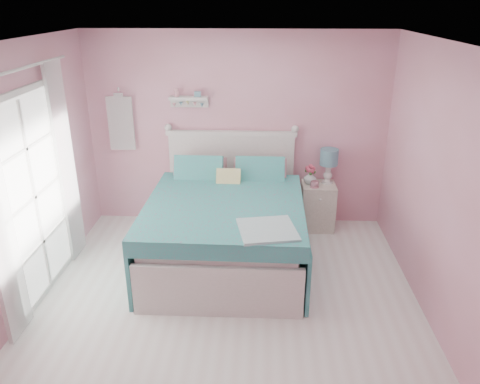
# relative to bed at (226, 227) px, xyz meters

# --- Properties ---
(floor) EXTENTS (4.50, 4.50, 0.00)m
(floor) POSITION_rel_bed_xyz_m (0.07, -1.12, -0.43)
(floor) COLOR silver
(floor) RESTS_ON ground
(room_shell) EXTENTS (4.50, 4.50, 4.50)m
(room_shell) POSITION_rel_bed_xyz_m (0.07, -1.12, 1.16)
(room_shell) COLOR #CC818C
(room_shell) RESTS_ON floor
(bed) EXTENTS (1.80, 2.27, 1.31)m
(bed) POSITION_rel_bed_xyz_m (0.00, 0.00, 0.00)
(bed) COLOR silver
(bed) RESTS_ON floor
(nightstand) EXTENTS (0.44, 0.44, 0.64)m
(nightstand) POSITION_rel_bed_xyz_m (1.19, 0.89, -0.10)
(nightstand) COLOR beige
(nightstand) RESTS_ON floor
(table_lamp) EXTENTS (0.24, 0.24, 0.48)m
(table_lamp) POSITION_rel_bed_xyz_m (1.30, 0.95, 0.55)
(table_lamp) COLOR white
(table_lamp) RESTS_ON nightstand
(vase) EXTENTS (0.17, 0.17, 0.17)m
(vase) POSITION_rel_bed_xyz_m (1.06, 0.92, 0.30)
(vase) COLOR white
(vase) RESTS_ON nightstand
(teacup) EXTENTS (0.14, 0.14, 0.08)m
(teacup) POSITION_rel_bed_xyz_m (1.11, 0.79, 0.26)
(teacup) COLOR pink
(teacup) RESTS_ON nightstand
(roses) EXTENTS (0.14, 0.11, 0.12)m
(roses) POSITION_rel_bed_xyz_m (1.06, 0.91, 0.42)
(roses) COLOR #C8445F
(roses) RESTS_ON vase
(wall_shelf) EXTENTS (0.50, 0.15, 0.25)m
(wall_shelf) POSITION_rel_bed_xyz_m (-0.55, 1.07, 1.31)
(wall_shelf) COLOR silver
(wall_shelf) RESTS_ON room_shell
(hanging_dress) EXTENTS (0.34, 0.03, 0.72)m
(hanging_dress) POSITION_rel_bed_xyz_m (-1.48, 1.06, 0.97)
(hanging_dress) COLOR white
(hanging_dress) RESTS_ON room_shell
(french_door) EXTENTS (0.04, 1.32, 2.16)m
(french_door) POSITION_rel_bed_xyz_m (-1.90, -0.72, 0.65)
(french_door) COLOR silver
(french_door) RESTS_ON floor
(curtain_far) EXTENTS (0.04, 0.40, 2.32)m
(curtain_far) POSITION_rel_bed_xyz_m (-1.84, 0.03, 0.75)
(curtain_far) COLOR white
(curtain_far) RESTS_ON floor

